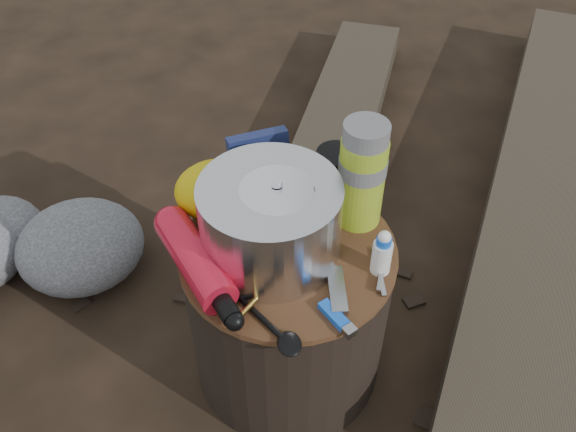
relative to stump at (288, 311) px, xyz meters
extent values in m
plane|color=black|center=(0.00, 0.00, -0.19)|extent=(60.00, 60.00, 0.00)
cylinder|color=black|center=(0.00, 0.00, 0.00)|extent=(0.42, 0.42, 0.39)
cube|color=#362D23|center=(0.87, 0.40, -0.11)|extent=(1.32, 1.78, 0.16)
cube|color=#362D23|center=(0.34, 0.83, -0.14)|extent=(0.75, 1.22, 0.10)
cylinder|color=silver|center=(-0.03, 0.01, 0.27)|extent=(0.26, 0.26, 0.16)
cylinder|color=white|center=(-0.02, 0.00, 0.28)|extent=(0.17, 0.17, 0.17)
cylinder|color=#99B624|center=(0.16, 0.06, 0.31)|extent=(0.09, 0.09, 0.23)
cylinder|color=black|center=(0.12, 0.13, 0.25)|extent=(0.08, 0.08, 0.12)
ellipsoid|color=#D7B70A|center=(-0.12, 0.13, 0.25)|extent=(0.17, 0.14, 0.12)
cube|color=navy|center=(-0.03, 0.16, 0.27)|extent=(0.12, 0.05, 0.16)
cube|color=blue|center=(0.05, -0.17, 0.20)|extent=(0.05, 0.09, 0.02)
cube|color=#A2A2A6|center=(0.07, -0.12, 0.20)|extent=(0.04, 0.11, 0.01)
cylinder|color=white|center=(0.16, -0.08, 0.24)|extent=(0.04, 0.04, 0.09)
camera|label=1|loc=(-0.16, -0.79, 1.07)|focal=38.17mm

